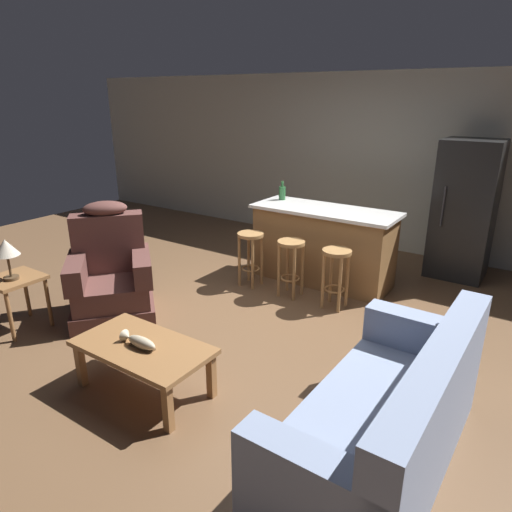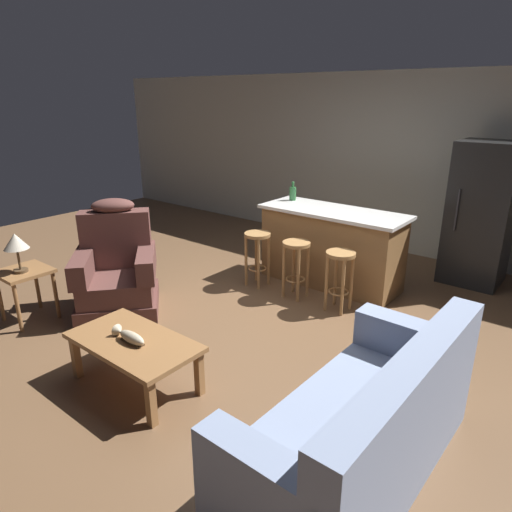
{
  "view_description": "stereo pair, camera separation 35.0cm",
  "coord_description": "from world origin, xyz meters",
  "px_view_note": "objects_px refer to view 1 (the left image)",
  "views": [
    {
      "loc": [
        2.36,
        -3.65,
        2.26
      ],
      "look_at": [
        -0.04,
        -0.1,
        0.75
      ],
      "focal_mm": 32.0,
      "sensor_mm": 36.0,
      "label": 1
    },
    {
      "loc": [
        2.64,
        -3.44,
        2.26
      ],
      "look_at": [
        -0.04,
        -0.1,
        0.75
      ],
      "focal_mm": 32.0,
      "sensor_mm": 36.0,
      "label": 2
    }
  ],
  "objects_px": {
    "refrigerator": "(464,210)",
    "bottle_tall_green": "(282,193)",
    "bar_stool_middle": "(291,258)",
    "coffee_table": "(143,351)",
    "couch": "(387,422)",
    "recliner_near_lamp": "(111,276)",
    "kitchen_island": "(323,245)",
    "end_table": "(15,286)",
    "bar_stool_right": "(336,268)",
    "table_lamp": "(6,249)",
    "fish_figurine": "(139,342)",
    "bar_stool_left": "(250,249)"
  },
  "relations": [
    {
      "from": "refrigerator",
      "to": "recliner_near_lamp",
      "type": "bearing_deg",
      "value": -130.95
    },
    {
      "from": "table_lamp",
      "to": "bar_stool_middle",
      "type": "xyz_separation_m",
      "value": [
        1.84,
        2.29,
        -0.4
      ]
    },
    {
      "from": "end_table",
      "to": "coffee_table",
      "type": "bearing_deg",
      "value": -0.84
    },
    {
      "from": "couch",
      "to": "kitchen_island",
      "type": "bearing_deg",
      "value": -55.43
    },
    {
      "from": "fish_figurine",
      "to": "end_table",
      "type": "bearing_deg",
      "value": 178.21
    },
    {
      "from": "coffee_table",
      "to": "end_table",
      "type": "relative_size",
      "value": 1.96
    },
    {
      "from": "coffee_table",
      "to": "kitchen_island",
      "type": "relative_size",
      "value": 0.61
    },
    {
      "from": "couch",
      "to": "bottle_tall_green",
      "type": "xyz_separation_m",
      "value": [
        -2.43,
        2.76,
        0.7
      ]
    },
    {
      "from": "kitchen_island",
      "to": "bar_stool_right",
      "type": "height_order",
      "value": "kitchen_island"
    },
    {
      "from": "kitchen_island",
      "to": "refrigerator",
      "type": "xyz_separation_m",
      "value": [
        1.38,
        1.2,
        0.4
      ]
    },
    {
      "from": "bottle_tall_green",
      "to": "fish_figurine",
      "type": "bearing_deg",
      "value": -79.58
    },
    {
      "from": "end_table",
      "to": "bar_stool_middle",
      "type": "distance_m",
      "value": 2.93
    },
    {
      "from": "refrigerator",
      "to": "bottle_tall_green",
      "type": "xyz_separation_m",
      "value": [
        -2.08,
        -1.05,
        0.16
      ]
    },
    {
      "from": "recliner_near_lamp",
      "to": "coffee_table",
      "type": "bearing_deg",
      "value": 10.15
    },
    {
      "from": "bar_stool_middle",
      "to": "refrigerator",
      "type": "height_order",
      "value": "refrigerator"
    },
    {
      "from": "coffee_table",
      "to": "bottle_tall_green",
      "type": "bearing_deg",
      "value": 100.55
    },
    {
      "from": "couch",
      "to": "kitchen_island",
      "type": "xyz_separation_m",
      "value": [
        -1.73,
        2.61,
        0.14
      ]
    },
    {
      "from": "end_table",
      "to": "kitchen_island",
      "type": "relative_size",
      "value": 0.31
    },
    {
      "from": "end_table",
      "to": "table_lamp",
      "type": "distance_m",
      "value": 0.41
    },
    {
      "from": "fish_figurine",
      "to": "bar_stool_middle",
      "type": "distance_m",
      "value": 2.3
    },
    {
      "from": "kitchen_island",
      "to": "bar_stool_left",
      "type": "bearing_deg",
      "value": -137.02
    },
    {
      "from": "kitchen_island",
      "to": "refrigerator",
      "type": "distance_m",
      "value": 1.88
    },
    {
      "from": "refrigerator",
      "to": "bar_stool_right",
      "type": "bearing_deg",
      "value": -116.58
    },
    {
      "from": "bar_stool_left",
      "to": "end_table",
      "type": "bearing_deg",
      "value": -120.07
    },
    {
      "from": "bar_stool_left",
      "to": "bar_stool_right",
      "type": "bearing_deg",
      "value": 0.0
    },
    {
      "from": "kitchen_island",
      "to": "bar_stool_middle",
      "type": "bearing_deg",
      "value": -99.37
    },
    {
      "from": "couch",
      "to": "bar_stool_right",
      "type": "height_order",
      "value": "couch"
    },
    {
      "from": "recliner_near_lamp",
      "to": "bar_stool_left",
      "type": "distance_m",
      "value": 1.68
    },
    {
      "from": "couch",
      "to": "recliner_near_lamp",
      "type": "distance_m",
      "value": 3.25
    },
    {
      "from": "couch",
      "to": "bar_stool_middle",
      "type": "relative_size",
      "value": 2.82
    },
    {
      "from": "refrigerator",
      "to": "bottle_tall_green",
      "type": "bearing_deg",
      "value": -153.2
    },
    {
      "from": "coffee_table",
      "to": "fish_figurine",
      "type": "xyz_separation_m",
      "value": [
        -0.0,
        -0.03,
        0.1
      ]
    },
    {
      "from": "end_table",
      "to": "bar_stool_right",
      "type": "relative_size",
      "value": 0.82
    },
    {
      "from": "fish_figurine",
      "to": "bottle_tall_green",
      "type": "bearing_deg",
      "value": 100.42
    },
    {
      "from": "bar_stool_middle",
      "to": "recliner_near_lamp",
      "type": "bearing_deg",
      "value": -133.1
    },
    {
      "from": "couch",
      "to": "coffee_table",
      "type": "bearing_deg",
      "value": 10.0
    },
    {
      "from": "end_table",
      "to": "bar_stool_right",
      "type": "distance_m",
      "value": 3.32
    },
    {
      "from": "kitchen_island",
      "to": "recliner_near_lamp",
      "type": "bearing_deg",
      "value": -125.18
    },
    {
      "from": "table_lamp",
      "to": "refrigerator",
      "type": "relative_size",
      "value": 0.23
    },
    {
      "from": "bar_stool_middle",
      "to": "table_lamp",
      "type": "bearing_deg",
      "value": -128.78
    },
    {
      "from": "recliner_near_lamp",
      "to": "refrigerator",
      "type": "bearing_deg",
      "value": 89.9
    },
    {
      "from": "coffee_table",
      "to": "bar_stool_right",
      "type": "xyz_separation_m",
      "value": [
        0.6,
        2.27,
        0.11
      ]
    },
    {
      "from": "coffee_table",
      "to": "table_lamp",
      "type": "bearing_deg",
      "value": -179.61
    },
    {
      "from": "end_table",
      "to": "refrigerator",
      "type": "height_order",
      "value": "refrigerator"
    },
    {
      "from": "end_table",
      "to": "bar_stool_left",
      "type": "height_order",
      "value": "bar_stool_left"
    },
    {
      "from": "bar_stool_middle",
      "to": "coffee_table",
      "type": "bearing_deg",
      "value": -90.69
    },
    {
      "from": "recliner_near_lamp",
      "to": "refrigerator",
      "type": "distance_m",
      "value": 4.4
    },
    {
      "from": "coffee_table",
      "to": "bar_stool_middle",
      "type": "distance_m",
      "value": 2.28
    },
    {
      "from": "bar_stool_middle",
      "to": "bottle_tall_green",
      "type": "distance_m",
      "value": 1.13
    },
    {
      "from": "recliner_near_lamp",
      "to": "bottle_tall_green",
      "type": "relative_size",
      "value": 4.87
    }
  ]
}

